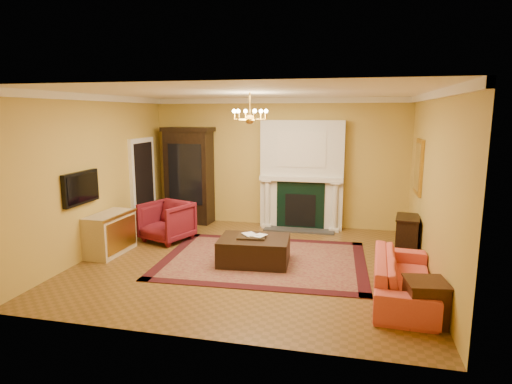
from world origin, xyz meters
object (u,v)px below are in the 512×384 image
(china_cabinet, at_px, (189,177))
(end_table, at_px, (425,303))
(wingback_armchair, at_px, (167,220))
(pedestal_table, at_px, (146,219))
(commode, at_px, (110,234))
(coral_sofa, at_px, (404,271))
(leather_ottoman, at_px, (254,250))
(console_table, at_px, (407,237))

(china_cabinet, distance_m, end_table, 6.49)
(wingback_armchair, xyz_separation_m, pedestal_table, (-0.59, 0.22, -0.07))
(commode, xyz_separation_m, coral_sofa, (5.26, -0.83, 0.02))
(wingback_armchair, bearing_deg, china_cabinet, 114.53)
(commode, xyz_separation_m, leather_ottoman, (2.82, 0.07, -0.15))
(wingback_armchair, relative_size, end_table, 1.67)
(pedestal_table, bearing_deg, china_cabinet, 71.31)
(coral_sofa, height_order, leather_ottoman, coral_sofa)
(console_table, bearing_deg, leather_ottoman, -152.07)
(coral_sofa, relative_size, leather_ottoman, 1.70)
(coral_sofa, distance_m, end_table, 0.80)
(coral_sofa, bearing_deg, commode, 83.98)
(console_table, bearing_deg, commode, -161.52)
(commode, bearing_deg, console_table, 13.31)
(console_table, bearing_deg, china_cabinet, 170.02)
(pedestal_table, height_order, coral_sofa, coral_sofa)
(console_table, bearing_deg, coral_sofa, -89.98)
(end_table, xyz_separation_m, console_table, (0.06, 2.68, 0.10))
(coral_sofa, bearing_deg, end_table, -163.15)
(china_cabinet, xyz_separation_m, wingback_armchair, (0.12, -1.60, -0.66))
(end_table, height_order, leather_ottoman, end_table)
(china_cabinet, xyz_separation_m, pedestal_table, (-0.47, -1.39, -0.73))
(wingback_armchair, relative_size, console_table, 1.23)
(console_table, relative_size, leather_ottoman, 0.61)
(pedestal_table, distance_m, commode, 1.24)
(pedestal_table, height_order, commode, commode)
(wingback_armchair, xyz_separation_m, console_table, (4.80, 0.06, -0.08))
(wingback_armchair, bearing_deg, coral_sofa, -1.71)
(wingback_armchair, height_order, coral_sofa, wingback_armchair)
(coral_sofa, bearing_deg, pedestal_table, 71.10)
(console_table, bearing_deg, pedestal_table, -174.21)
(pedestal_table, bearing_deg, wingback_armchair, -20.31)
(pedestal_table, height_order, console_table, console_table)
(wingback_armchair, height_order, console_table, wingback_armchair)
(pedestal_table, distance_m, leather_ottoman, 2.94)
(end_table, distance_m, leather_ottoman, 3.12)
(wingback_armchair, distance_m, commode, 1.24)
(china_cabinet, distance_m, console_table, 5.21)
(coral_sofa, xyz_separation_m, leather_ottoman, (-2.45, 0.90, -0.16))
(china_cabinet, height_order, console_table, china_cabinet)
(commode, distance_m, coral_sofa, 5.33)
(end_table, bearing_deg, console_table, 88.72)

